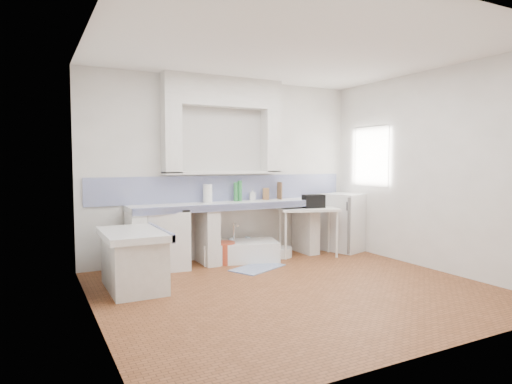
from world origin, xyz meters
name	(u,v)px	position (x,y,z in m)	size (l,w,h in m)	color
floor	(295,289)	(0.00, 0.00, 0.00)	(4.50, 4.50, 0.00)	brown
ceiling	(296,50)	(0.00, 0.00, 2.80)	(4.50, 4.50, 0.00)	white
wall_back	(227,169)	(0.00, 2.00, 1.40)	(4.50, 4.50, 0.00)	white
wall_front	(436,177)	(0.00, -2.00, 1.40)	(4.50, 4.50, 0.00)	white
wall_left	(93,174)	(-2.25, 0.00, 1.40)	(4.50, 4.50, 0.00)	white
wall_right	(430,170)	(2.25, 0.00, 1.40)	(4.50, 4.50, 0.00)	white
alcove_mass	(224,92)	(-0.10, 1.88, 2.58)	(1.90, 0.25, 0.45)	white
window_frame	(379,157)	(2.42, 1.20, 1.60)	(0.35, 0.86, 1.06)	#362111
lace_valance	(373,134)	(2.28, 1.20, 1.98)	(0.01, 0.84, 0.24)	white
counter_slab	(229,205)	(-0.10, 1.70, 0.86)	(3.00, 0.60, 0.08)	white
counter_lip	(237,207)	(-0.10, 1.42, 0.86)	(3.00, 0.04, 0.10)	navy
counter_pier_left	(136,242)	(-1.50, 1.70, 0.41)	(0.20, 0.55, 0.82)	white
counter_pier_mid	(207,236)	(-0.45, 1.70, 0.41)	(0.20, 0.55, 0.82)	white
counter_pier_right	(306,228)	(1.30, 1.70, 0.41)	(0.20, 0.55, 0.82)	white
peninsula_top	(133,234)	(-1.70, 0.90, 0.66)	(0.70, 1.10, 0.08)	white
peninsula_base	(134,263)	(-1.70, 0.90, 0.31)	(0.60, 1.00, 0.62)	white
peninsula_lip	(161,232)	(-1.37, 0.90, 0.66)	(0.04, 1.10, 0.10)	navy
backsplash	(227,188)	(0.00, 1.99, 1.10)	(4.27, 0.03, 0.40)	navy
stove	(166,240)	(-1.07, 1.69, 0.41)	(0.58, 0.56, 0.82)	white
sink	(240,252)	(0.06, 1.65, 0.14)	(1.14, 0.61, 0.27)	white
side_table	(308,232)	(1.19, 1.47, 0.39)	(0.93, 0.52, 0.04)	white
fridge	(345,222)	(2.01, 1.55, 0.49)	(0.63, 0.63, 0.97)	white
bucket_red	(224,253)	(-0.23, 1.60, 0.16)	(0.34, 0.34, 0.32)	#B24024
bucket_orange	(249,253)	(0.16, 1.55, 0.12)	(0.27, 0.27, 0.25)	orange
bucket_blue	(258,249)	(0.39, 1.69, 0.15)	(0.31, 0.31, 0.29)	#0F3AA8
basin_white	(280,252)	(0.75, 1.61, 0.08)	(0.39, 0.39, 0.15)	white
water_bottle_a	(231,249)	(-0.01, 1.81, 0.17)	(0.09, 0.09, 0.33)	silver
water_bottle_b	(248,247)	(0.30, 1.85, 0.16)	(0.09, 0.09, 0.32)	silver
black_bag	(313,201)	(1.28, 1.45, 0.88)	(0.34, 0.19, 0.21)	black
green_bottle_a	(236,192)	(0.09, 1.85, 1.05)	(0.06, 0.06, 0.30)	#2E793D
green_bottle_b	(240,191)	(0.16, 1.85, 1.06)	(0.07, 0.07, 0.32)	#2E793D
knife_block	(266,194)	(0.62, 1.85, 1.00)	(0.10, 0.08, 0.19)	olive
cutting_board	(280,191)	(0.88, 1.85, 1.04)	(0.02, 0.21, 0.28)	olive
paper_towel	(208,194)	(-0.38, 1.85, 1.04)	(0.14, 0.14, 0.27)	white
soap_bottle	(252,194)	(0.38, 1.84, 1.00)	(0.09, 0.09, 0.19)	white
rug	(258,268)	(0.08, 1.10, 0.01)	(0.78, 0.45, 0.01)	#3A4C8B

